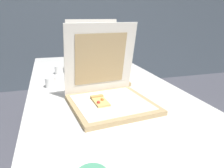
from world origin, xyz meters
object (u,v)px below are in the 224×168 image
at_px(pizza_box_middle, 96,70).
at_px(table, 102,92).
at_px(cup_white_far, 59,70).
at_px(pizza_box_front, 109,93).
at_px(cup_white_mid, 50,83).

bearing_deg(pizza_box_middle, table, -87.50).
xyz_separation_m(pizza_box_middle, cup_white_far, (-0.25, 0.19, -0.03)).
distance_m(pizza_box_front, pizza_box_middle, 0.49).
height_order(pizza_box_middle, cup_white_far, pizza_box_middle).
xyz_separation_m(pizza_box_front, cup_white_far, (-0.20, 0.67, -0.03)).
relative_size(pizza_box_front, pizza_box_middle, 0.96).
bearing_deg(table, cup_white_far, 122.76).
height_order(table, pizza_box_middle, pizza_box_middle).
height_order(pizza_box_front, cup_white_mid, pizza_box_front).
distance_m(table, cup_white_mid, 0.33).
relative_size(cup_white_mid, cup_white_far, 1.00).
bearing_deg(pizza_box_front, pizza_box_middle, 78.57).
bearing_deg(cup_white_far, pizza_box_front, -73.23).
bearing_deg(cup_white_mid, pizza_box_front, -52.58).
xyz_separation_m(table, pizza_box_front, (-0.04, -0.30, 0.10)).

